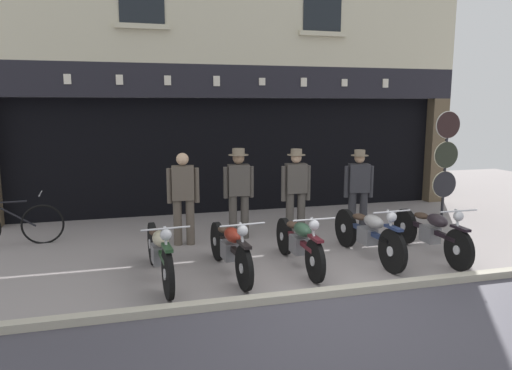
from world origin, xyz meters
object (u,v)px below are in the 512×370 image
(motorcycle_right, at_px, (431,231))
(advert_board_near, at_px, (118,142))
(salesman_right, at_px, (296,189))
(tyre_sign_pole, at_px, (446,156))
(motorcycle_center_right, at_px, (368,233))
(motorcycle_center, at_px, (299,241))
(assistant_far_right, at_px, (359,188))
(salesman_left, at_px, (183,194))
(advert_board_far, at_px, (58,138))
(motorcycle_center_left, at_px, (230,247))
(motorcycle_left, at_px, (160,251))
(shopkeeper_center, at_px, (239,189))
(leaning_bicycle, at_px, (10,225))

(motorcycle_right, distance_m, advert_board_near, 6.58)
(salesman_right, bearing_deg, tyre_sign_pole, -167.33)
(motorcycle_center_right, distance_m, advert_board_near, 5.74)
(motorcycle_center_right, bearing_deg, motorcycle_center, 1.55)
(motorcycle_center_right, distance_m, assistant_far_right, 1.66)
(salesman_left, distance_m, assistant_far_right, 3.32)
(motorcycle_center, height_order, advert_board_far, advert_board_far)
(motorcycle_center_left, xyz_separation_m, tyre_sign_pole, (5.28, 2.31, 0.94))
(motorcycle_center, distance_m, assistant_far_right, 2.43)
(motorcycle_center_right, bearing_deg, motorcycle_left, -1.34)
(motorcycle_right, height_order, shopkeeper_center, shopkeeper_center)
(salesman_left, bearing_deg, shopkeeper_center, -165.17)
(motorcycle_center, distance_m, salesman_left, 2.32)
(advert_board_near, bearing_deg, advert_board_far, -180.00)
(motorcycle_left, distance_m, salesman_right, 3.11)
(motorcycle_center, xyz_separation_m, shopkeeper_center, (-0.51, 1.81, 0.52))
(motorcycle_right, bearing_deg, motorcycle_left, 0.01)
(shopkeeper_center, bearing_deg, motorcycle_center_left, 76.45)
(motorcycle_center_left, relative_size, salesman_left, 1.20)
(motorcycle_right, xyz_separation_m, advert_board_near, (-4.90, 4.21, 1.23))
(assistant_far_right, bearing_deg, leaning_bicycle, 5.21)
(motorcycle_center_left, bearing_deg, motorcycle_left, -5.41)
(shopkeeper_center, bearing_deg, motorcycle_left, 52.57)
(motorcycle_right, bearing_deg, advert_board_near, -40.15)
(motorcycle_center, relative_size, leaning_bicycle, 1.11)
(assistant_far_right, bearing_deg, salesman_left, 11.03)
(salesman_left, relative_size, advert_board_far, 1.66)
(motorcycle_right, bearing_deg, salesman_right, -43.47)
(advert_board_far, bearing_deg, salesman_left, -47.67)
(shopkeeper_center, height_order, advert_board_far, advert_board_far)
(motorcycle_left, relative_size, tyre_sign_pole, 0.90)
(motorcycle_center, bearing_deg, motorcycle_left, -0.31)
(motorcycle_right, relative_size, salesman_right, 1.26)
(tyre_sign_pole, bearing_deg, motorcycle_right, -129.79)
(motorcycle_left, bearing_deg, salesman_left, -112.31)
(salesman_right, relative_size, advert_board_near, 1.54)
(motorcycle_center_left, relative_size, motorcycle_center, 1.02)
(motorcycle_left, height_order, assistant_far_right, assistant_far_right)
(motorcycle_center_left, distance_m, motorcycle_right, 3.33)
(salesman_left, distance_m, advert_board_far, 3.50)
(motorcycle_right, bearing_deg, motorcycle_center_left, 0.13)
(salesman_left, distance_m, advert_board_near, 2.84)
(shopkeeper_center, distance_m, leaning_bicycle, 4.04)
(motorcycle_right, bearing_deg, tyre_sign_pole, -129.27)
(motorcycle_center_left, relative_size, salesman_right, 1.19)
(salesman_right, xyz_separation_m, advert_board_near, (-3.17, 2.54, 0.73))
(motorcycle_left, distance_m, advert_board_near, 4.39)
(motorcycle_center, height_order, salesman_left, salesman_left)
(motorcycle_left, bearing_deg, advert_board_near, -86.74)
(motorcycle_right, distance_m, advert_board_far, 7.53)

